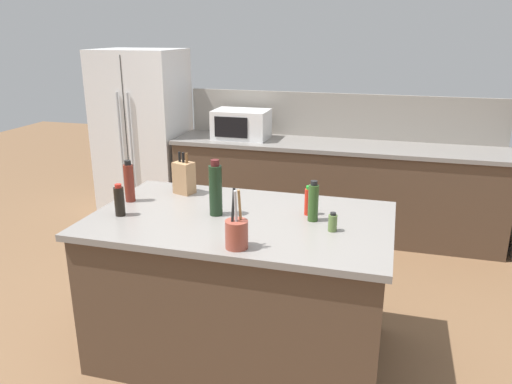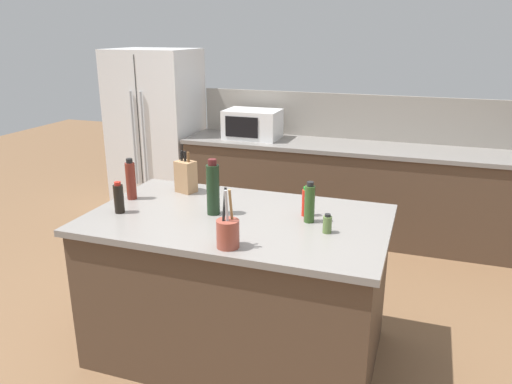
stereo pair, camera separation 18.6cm
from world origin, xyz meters
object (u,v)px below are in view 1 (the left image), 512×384
at_px(spice_jar_oregano, 333,222).
at_px(olive_oil_bottle, 313,202).
at_px(vinegar_bottle, 129,182).
at_px(hot_sauce_bottle, 308,201).
at_px(knife_block, 184,177).
at_px(microwave, 241,124).
at_px(soy_sauce_bottle, 119,201).
at_px(utensil_crock, 237,233).
at_px(refrigerator, 143,134).
at_px(wine_bottle, 215,189).

distance_m(spice_jar_oregano, olive_oil_bottle, 0.20).
bearing_deg(vinegar_bottle, hot_sauce_bottle, 3.34).
bearing_deg(vinegar_bottle, knife_block, 42.66).
distance_m(microwave, vinegar_bottle, 2.12).
bearing_deg(knife_block, soy_sauce_bottle, -93.92).
height_order(microwave, utensil_crock, utensil_crock).
distance_m(vinegar_bottle, soy_sauce_bottle, 0.27).
bearing_deg(utensil_crock, microwave, 106.84).
xyz_separation_m(refrigerator, utensil_crock, (1.96, -2.68, 0.11)).
bearing_deg(refrigerator, microwave, -2.52).
bearing_deg(soy_sauce_bottle, wine_bottle, 16.58).
distance_m(microwave, knife_block, 1.87).
distance_m(vinegar_bottle, olive_oil_bottle, 1.22).
relative_size(knife_block, spice_jar_oregano, 2.62).
relative_size(utensil_crock, wine_bottle, 0.92).
bearing_deg(microwave, olive_oil_bottle, -62.52).
relative_size(refrigerator, microwave, 3.27).
bearing_deg(wine_bottle, microwave, 103.39).
xyz_separation_m(refrigerator, olive_oil_bottle, (2.28, -2.19, 0.14)).
xyz_separation_m(microwave, hot_sauce_bottle, (1.07, -2.04, -0.06)).
relative_size(spice_jar_oregano, soy_sauce_bottle, 0.56).
xyz_separation_m(microwave, knife_block, (0.17, -1.86, -0.03)).
xyz_separation_m(spice_jar_oregano, olive_oil_bottle, (-0.13, 0.13, 0.06)).
bearing_deg(microwave, vinegar_bottle, -92.97).
relative_size(soy_sauce_bottle, wine_bottle, 0.57).
relative_size(microwave, hot_sauce_bottle, 3.05).
bearing_deg(hot_sauce_bottle, wine_bottle, -163.83).
bearing_deg(hot_sauce_bottle, olive_oil_bottle, -63.51).
xyz_separation_m(microwave, spice_jar_oregano, (1.24, -2.27, -0.10)).
distance_m(spice_jar_oregano, hot_sauce_bottle, 0.29).
xyz_separation_m(utensil_crock, olive_oil_bottle, (0.32, 0.49, 0.03)).
distance_m(knife_block, wine_bottle, 0.50).
xyz_separation_m(wine_bottle, hot_sauce_bottle, (0.54, 0.16, -0.08)).
xyz_separation_m(microwave, utensil_crock, (0.80, -2.63, -0.07)).
relative_size(hot_sauce_bottle, olive_oil_bottle, 0.74).
height_order(vinegar_bottle, olive_oil_bottle, vinegar_bottle).
relative_size(vinegar_bottle, olive_oil_bottle, 1.13).
relative_size(knife_block, wine_bottle, 0.84).
xyz_separation_m(microwave, olive_oil_bottle, (1.11, -2.14, -0.03)).
bearing_deg(microwave, spice_jar_oregano, -61.22).
distance_m(wine_bottle, hot_sauce_bottle, 0.57).
relative_size(utensil_crock, spice_jar_oregano, 2.89).
relative_size(knife_block, utensil_crock, 0.91).
bearing_deg(knife_block, refrigerator, 142.69).
bearing_deg(vinegar_bottle, wine_bottle, -7.93).
relative_size(microwave, soy_sauce_bottle, 2.81).
bearing_deg(spice_jar_oregano, utensil_crock, -141.19).
height_order(microwave, knife_block, microwave).
distance_m(utensil_crock, hot_sauce_bottle, 0.64).
bearing_deg(soy_sauce_bottle, vinegar_bottle, 106.19).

